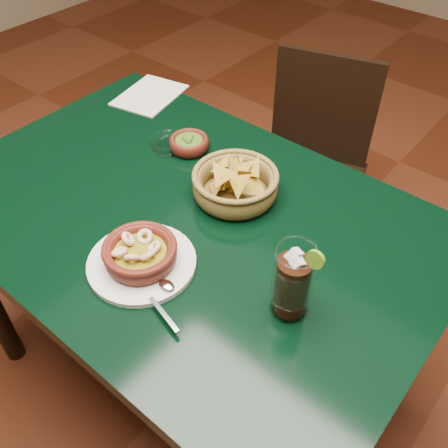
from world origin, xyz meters
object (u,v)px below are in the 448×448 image
Objects in this scene: shrimp_plate at (141,256)px; dining_table at (186,241)px; cola_drink at (292,282)px; chip_basket at (235,184)px; dining_chair at (310,165)px.

dining_table is at bearing 104.92° from shrimp_plate.
chip_basket is at bearing 146.23° from cola_drink.
dining_table is 6.50× the size of cola_drink.
dining_table is 1.46× the size of dining_chair.
shrimp_plate is at bearing -160.96° from cola_drink.
chip_basket is 1.29× the size of cola_drink.
dining_chair and shrimp_plate have the same top height.
dining_chair is (-0.06, 0.70, -0.20)m from dining_table.
shrimp_plate is at bearing -75.08° from dining_table.
cola_drink is (0.30, 0.10, 0.05)m from shrimp_plate.
chip_basket is (0.01, 0.30, 0.01)m from shrimp_plate.
dining_chair reaches higher than dining_table.
dining_table is 4.06× the size of shrimp_plate.
dining_table is at bearing -85.20° from dining_chair.
dining_table is 0.40m from cola_drink.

